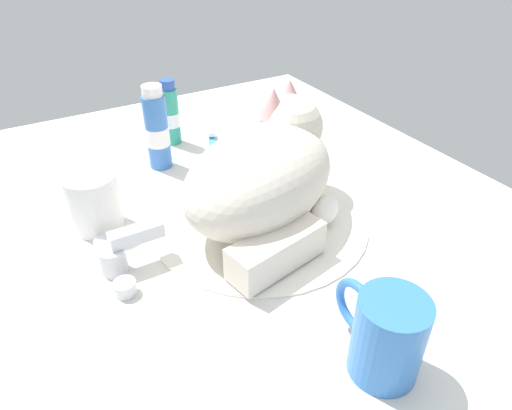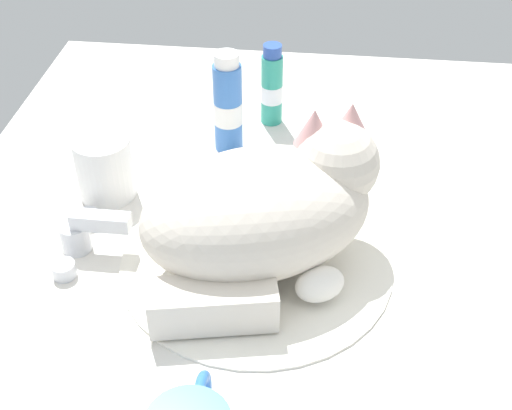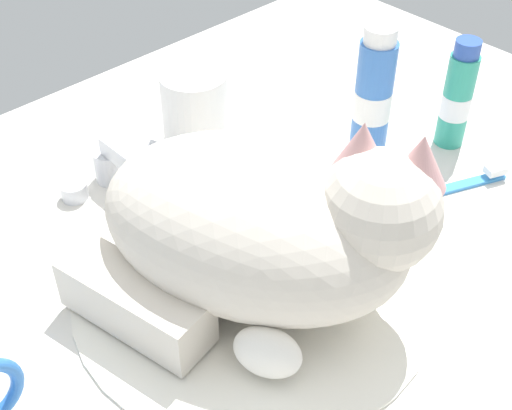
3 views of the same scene
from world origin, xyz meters
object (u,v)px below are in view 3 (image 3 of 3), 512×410
object	(u,v)px
rinse_cup	(195,108)
toothbrush	(456,184)
faucet	(116,164)
toothpaste_bottle	(373,95)
cat	(268,226)
mouthwash_bottle	(457,97)

from	to	relation	value
rinse_cup	toothbrush	world-z (taller)	rinse_cup
faucet	toothpaste_bottle	world-z (taller)	toothpaste_bottle
cat	mouthwash_bottle	distance (cm)	31.34
faucet	rinse_cup	bearing A→B (deg)	0.94
faucet	cat	xyz separation A→B (cm)	(0.45, -22.23, 5.70)
toothpaste_bottle	toothbrush	bearing A→B (deg)	-83.02
faucet	rinse_cup	size ratio (longest dim) A/B	1.41
cat	mouthwash_bottle	world-z (taller)	cat
rinse_cup	toothbrush	xyz separation A→B (cm)	(14.13, -25.33, -3.77)
mouthwash_bottle	faucet	bearing A→B (deg)	148.14
rinse_cup	toothpaste_bottle	distance (cm)	19.44
mouthwash_bottle	toothbrush	world-z (taller)	mouthwash_bottle
faucet	cat	world-z (taller)	cat
rinse_cup	faucet	bearing A→B (deg)	-179.06
faucet	cat	size ratio (longest dim) A/B	0.39
cat	rinse_cup	world-z (taller)	cat
cat	toothpaste_bottle	xyz separation A→B (cm)	(23.34, 8.03, -1.05)
faucet	toothbrush	size ratio (longest dim) A/B	0.94
mouthwash_bottle	toothbrush	size ratio (longest dim) A/B	0.98
cat	toothpaste_bottle	size ratio (longest dim) A/B	2.09
cat	mouthwash_bottle	size ratio (longest dim) A/B	2.46
cat	toothpaste_bottle	world-z (taller)	cat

